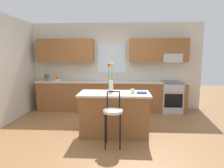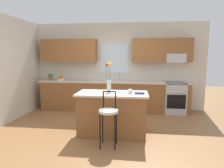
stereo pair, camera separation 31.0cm
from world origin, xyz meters
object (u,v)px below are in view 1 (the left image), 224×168
(flower_vase, at_px, (111,81))
(fruit_bowl_oranges, at_px, (57,79))
(potted_plant_small, at_px, (47,77))
(bar_stool_near, at_px, (113,114))
(kitchen_island, at_px, (114,114))
(oven_range, at_px, (171,97))
(mug_ceramic, at_px, (133,91))
(cookbook, at_px, (142,93))

(flower_vase, relative_size, fruit_bowl_oranges, 2.68)
(flower_vase, relative_size, potted_plant_small, 3.00)
(flower_vase, bearing_deg, bar_stool_near, -82.65)
(kitchen_island, bearing_deg, flower_vase, 163.76)
(bar_stool_near, relative_size, fruit_bowl_oranges, 4.34)
(oven_range, bearing_deg, mug_ceramic, -123.75)
(mug_ceramic, height_order, fruit_bowl_oranges, fruit_bowl_oranges)
(oven_range, height_order, fruit_bowl_oranges, fruit_bowl_oranges)
(kitchen_island, distance_m, mug_ceramic, 0.63)
(mug_ceramic, bearing_deg, bar_stool_near, -125.53)
(kitchen_island, xyz_separation_m, mug_ceramic, (0.38, -0.04, 0.50))
(kitchen_island, distance_m, flower_vase, 0.71)
(flower_vase, xyz_separation_m, fruit_bowl_oranges, (-1.81, 1.85, -0.20))
(fruit_bowl_oranges, relative_size, potted_plant_small, 1.12)
(oven_range, relative_size, kitchen_island, 0.61)
(bar_stool_near, distance_m, mug_ceramic, 0.73)
(oven_range, xyz_separation_m, potted_plant_small, (-3.84, 0.02, 0.58))
(kitchen_island, height_order, flower_vase, flower_vase)
(potted_plant_small, bearing_deg, mug_ceramic, -36.48)
(mug_ceramic, distance_m, cookbook, 0.20)
(flower_vase, height_order, potted_plant_small, flower_vase)
(bar_stool_near, height_order, potted_plant_small, potted_plant_small)
(fruit_bowl_oranges, bearing_deg, kitchen_island, -44.89)
(kitchen_island, distance_m, bar_stool_near, 0.60)
(oven_range, relative_size, cookbook, 4.60)
(kitchen_island, bearing_deg, bar_stool_near, -90.00)
(potted_plant_small, bearing_deg, oven_range, -0.33)
(mug_ceramic, bearing_deg, fruit_bowl_oranges, 139.75)
(flower_vase, relative_size, cookbook, 3.21)
(flower_vase, bearing_deg, mug_ceramic, -7.76)
(bar_stool_near, relative_size, mug_ceramic, 11.58)
(bar_stool_near, relative_size, flower_vase, 1.62)
(oven_range, height_order, kitchen_island, same)
(oven_range, height_order, bar_stool_near, bar_stool_near)
(cookbook, bearing_deg, fruit_bowl_oranges, 142.20)
(mug_ceramic, bearing_deg, cookbook, 3.18)
(kitchen_island, height_order, cookbook, cookbook)
(cookbook, distance_m, fruit_bowl_oranges, 3.11)
(flower_vase, bearing_deg, oven_range, 46.74)
(oven_range, height_order, mug_ceramic, mug_ceramic)
(bar_stool_near, bearing_deg, fruit_bowl_oranges, 127.58)
(bar_stool_near, xyz_separation_m, flower_vase, (-0.08, 0.59, 0.54))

